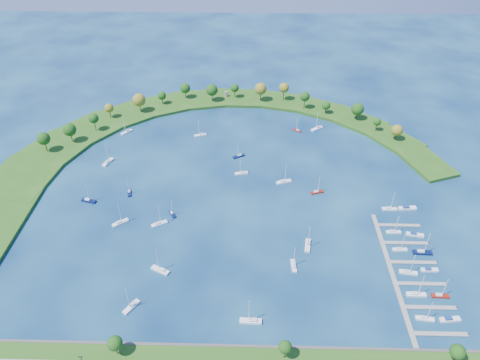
{
  "coord_description": "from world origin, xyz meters",
  "views": [
    {
      "loc": [
        10.43,
        -206.68,
        160.82
      ],
      "look_at": [
        5.0,
        5.0,
        4.0
      ],
      "focal_mm": 33.71,
      "sensor_mm": 36.0,
      "label": 1
    }
  ],
  "objects_px": {
    "moored_boat_7": "(239,156)",
    "docked_boat_0": "(425,318)",
    "harbor_tower": "(226,94)",
    "moored_boat_2": "(160,270)",
    "moored_boat_1": "(120,222)",
    "moored_boat_18": "(108,162)",
    "moored_boat_4": "(297,130)",
    "dock_system": "(407,272)",
    "docked_boat_3": "(440,295)",
    "docked_boat_1": "(450,319)",
    "docked_boat_8": "(394,232)",
    "moored_boat_6": "(317,128)",
    "docked_boat_6": "(400,249)",
    "moored_boat_12": "(129,192)",
    "moored_boat_15": "(159,223)",
    "moored_boat_11": "(127,132)",
    "moored_boat_14": "(131,306)",
    "moored_boat_8": "(294,265)",
    "moored_boat_3": "(251,321)",
    "moored_boat_16": "(241,173)",
    "docked_boat_9": "(415,234)",
    "docked_boat_2": "(416,294)",
    "docked_boat_4": "(408,272)",
    "moored_boat_17": "(200,135)",
    "docked_boat_10": "(390,208)",
    "docked_boat_7": "(422,252)",
    "docked_boat_11": "(407,208)",
    "moored_boat_5": "(172,214)",
    "docked_boat_5": "(429,270)",
    "moored_boat_13": "(308,245)",
    "moored_boat_0": "(317,192)",
    "moored_boat_9": "(89,200)",
    "moored_boat_10": "(284,181)"
  },
  "relations": [
    {
      "from": "moored_boat_4",
      "to": "moored_boat_14",
      "type": "bearing_deg",
      "value": 102.51
    },
    {
      "from": "moored_boat_1",
      "to": "docked_boat_2",
      "type": "distance_m",
      "value": 149.75
    },
    {
      "from": "moored_boat_7",
      "to": "docked_boat_0",
      "type": "distance_m",
      "value": 147.3
    },
    {
      "from": "moored_boat_0",
      "to": "moored_boat_9",
      "type": "relative_size",
      "value": 0.89
    },
    {
      "from": "docked_boat_4",
      "to": "moored_boat_1",
      "type": "bearing_deg",
      "value": 176.49
    },
    {
      "from": "docked_boat_4",
      "to": "docked_boat_7",
      "type": "xyz_separation_m",
      "value": [
        10.48,
        13.16,
        0.04
      ]
    },
    {
      "from": "moored_boat_18",
      "to": "moored_boat_4",
      "type": "bearing_deg",
      "value": -50.01
    },
    {
      "from": "dock_system",
      "to": "docked_boat_3",
      "type": "relative_size",
      "value": 7.2
    },
    {
      "from": "moored_boat_6",
      "to": "docked_boat_6",
      "type": "bearing_deg",
      "value": 67.52
    },
    {
      "from": "docked_boat_10",
      "to": "moored_boat_5",
      "type": "bearing_deg",
      "value": -176.86
    },
    {
      "from": "moored_boat_16",
      "to": "moored_boat_5",
      "type": "bearing_deg",
      "value": 33.97
    },
    {
      "from": "docked_boat_1",
      "to": "docked_boat_8",
      "type": "relative_size",
      "value": 0.81
    },
    {
      "from": "harbor_tower",
      "to": "moored_boat_16",
      "type": "xyz_separation_m",
      "value": [
        14.4,
        -101.7,
        -3.32
      ]
    },
    {
      "from": "moored_boat_18",
      "to": "docked_boat_1",
      "type": "height_order",
      "value": "moored_boat_18"
    },
    {
      "from": "moored_boat_12",
      "to": "moored_boat_15",
      "type": "xyz_separation_m",
      "value": [
        21.79,
        -26.24,
        0.07
      ]
    },
    {
      "from": "harbor_tower",
      "to": "docked_boat_8",
      "type": "xyz_separation_m",
      "value": [
        94.37,
        -151.97,
        -3.34
      ]
    },
    {
      "from": "moored_boat_10",
      "to": "moored_boat_15",
      "type": "bearing_deg",
      "value": -170.04
    },
    {
      "from": "moored_boat_7",
      "to": "docked_boat_4",
      "type": "bearing_deg",
      "value": 100.05
    },
    {
      "from": "moored_boat_4",
      "to": "docked_boat_2",
      "type": "height_order",
      "value": "docked_boat_2"
    },
    {
      "from": "docked_boat_1",
      "to": "docked_boat_9",
      "type": "height_order",
      "value": "docked_boat_1"
    },
    {
      "from": "docked_boat_4",
      "to": "docked_boat_9",
      "type": "distance_m",
      "value": 27.95
    },
    {
      "from": "moored_boat_10",
      "to": "moored_boat_2",
      "type": "bearing_deg",
      "value": -150.78
    },
    {
      "from": "moored_boat_7",
      "to": "moored_boat_16",
      "type": "xyz_separation_m",
      "value": [
        2.11,
        -18.76,
        0.0
      ]
    },
    {
      "from": "docked_boat_3",
      "to": "docked_boat_5",
      "type": "relative_size",
      "value": 1.41
    },
    {
      "from": "docked_boat_3",
      "to": "moored_boat_17",
      "type": "bearing_deg",
      "value": 133.76
    },
    {
      "from": "moored_boat_1",
      "to": "harbor_tower",
      "type": "bearing_deg",
      "value": 33.44
    },
    {
      "from": "dock_system",
      "to": "moored_boat_1",
      "type": "height_order",
      "value": "moored_boat_1"
    },
    {
      "from": "moored_boat_11",
      "to": "docked_boat_8",
      "type": "xyz_separation_m",
      "value": [
        161.42,
        -97.57,
        -0.04
      ]
    },
    {
      "from": "moored_boat_1",
      "to": "moored_boat_8",
      "type": "bearing_deg",
      "value": -55.85
    },
    {
      "from": "moored_boat_2",
      "to": "moored_boat_4",
      "type": "xyz_separation_m",
      "value": [
        74.35,
        132.31,
        -0.11
      ]
    },
    {
      "from": "docked_boat_2",
      "to": "docked_boat_3",
      "type": "bearing_deg",
      "value": -1.44
    },
    {
      "from": "moored_boat_13",
      "to": "moored_boat_15",
      "type": "xyz_separation_m",
      "value": [
        -77.07,
        14.01,
        -0.02
      ]
    },
    {
      "from": "moored_boat_2",
      "to": "docked_boat_5",
      "type": "bearing_deg",
      "value": -152.35
    },
    {
      "from": "moored_boat_15",
      "to": "moored_boat_3",
      "type": "bearing_deg",
      "value": -79.49
    },
    {
      "from": "harbor_tower",
      "to": "moored_boat_2",
      "type": "relative_size",
      "value": 0.32
    },
    {
      "from": "moored_boat_15",
      "to": "moored_boat_18",
      "type": "xyz_separation_m",
      "value": [
        -42.28,
        56.82,
        0.04
      ]
    },
    {
      "from": "docked_boat_9",
      "to": "docked_boat_10",
      "type": "xyz_separation_m",
      "value": [
        -8.05,
        20.3,
        0.25
      ]
    },
    {
      "from": "moored_boat_8",
      "to": "moored_boat_18",
      "type": "xyz_separation_m",
      "value": [
        -111.32,
        84.8,
        0.06
      ]
    },
    {
      "from": "moored_boat_8",
      "to": "moored_boat_15",
      "type": "xyz_separation_m",
      "value": [
        -69.04,
        27.98,
        0.02
      ]
    },
    {
      "from": "moored_boat_15",
      "to": "docked_boat_9",
      "type": "distance_m",
      "value": 132.92
    },
    {
      "from": "harbor_tower",
      "to": "moored_boat_18",
      "type": "xyz_separation_m",
      "value": [
        -70.3,
        -92.03,
        -3.26
      ]
    },
    {
      "from": "docked_boat_3",
      "to": "docked_boat_7",
      "type": "height_order",
      "value": "docked_boat_7"
    },
    {
      "from": "moored_boat_12",
      "to": "moored_boat_16",
      "type": "height_order",
      "value": "moored_boat_16"
    },
    {
      "from": "docked_boat_7",
      "to": "docked_boat_11",
      "type": "bearing_deg",
      "value": 88.72
    },
    {
      "from": "moored_boat_16",
      "to": "harbor_tower",
      "type": "bearing_deg",
      "value": -94.75
    },
    {
      "from": "moored_boat_7",
      "to": "moored_boat_18",
      "type": "height_order",
      "value": "moored_boat_18"
    },
    {
      "from": "moored_boat_3",
      "to": "moored_boat_4",
      "type": "xyz_separation_m",
      "value": [
        31.56,
        159.5,
        -0.11
      ]
    },
    {
      "from": "moored_boat_1",
      "to": "docked_boat_4",
      "type": "xyz_separation_m",
      "value": [
        143.15,
        -31.02,
        -0.03
      ]
    },
    {
      "from": "docked_boat_1",
      "to": "docked_boat_9",
      "type": "distance_m",
      "value": 51.76
    },
    {
      "from": "moored_boat_4",
      "to": "docked_boat_9",
      "type": "relative_size",
      "value": 1.05
    }
  ]
}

